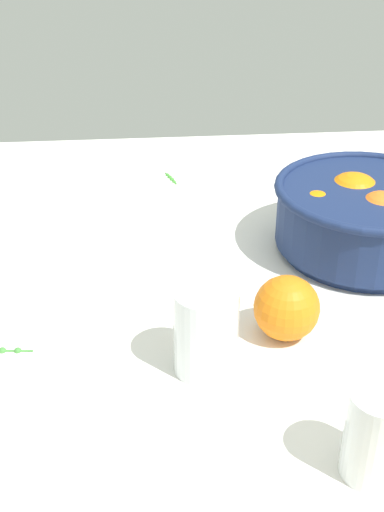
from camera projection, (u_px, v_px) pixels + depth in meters
The scene contains 7 objects.
ground_plane at pixel (211, 297), 86.66cm from camera, with size 113.42×106.82×3.00cm, color white.
fruit_bowl at pixel (368, 214), 91.47cm from camera, with size 25.00×25.00×11.16cm.
juice_glass at pixel (376, 439), 58.30cm from camera, with size 5.59×5.59×8.65cm.
second_glass at pixel (206, 335), 70.24cm from camera, with size 6.64×6.64×9.49cm.
loose_orange_2 at pixel (287, 308), 75.46cm from camera, with size 7.30×7.30×7.30cm, color orange.
herb_sprig_0 at pixel (171, 177), 114.75cm from camera, with size 1.81×4.87×0.80cm.
herb_sprig_1 at pixel (0, 349), 74.63cm from camera, with size 6.68×1.21×0.96cm.
Camera 1 is at (-8.74, -71.95, 46.34)cm, focal length 48.51 mm.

